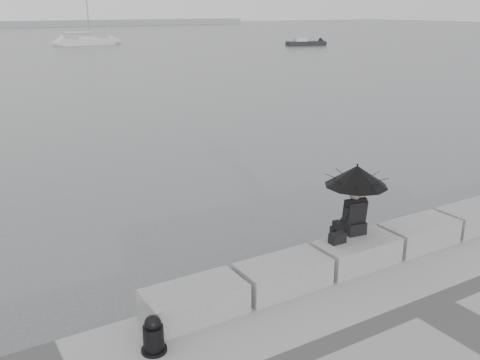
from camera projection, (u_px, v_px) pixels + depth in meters
ground at (338, 278)px, 10.63m from camera, size 360.00×360.00×0.00m
stone_block_far_left at (194, 302)px, 8.35m from camera, size 1.60×0.80×0.50m
stone_block_left at (283, 275)px, 9.19m from camera, size 1.60×0.80×0.50m
stone_block_centre at (357, 252)px, 10.03m from camera, size 1.60×0.80×0.50m
stone_block_right at (419, 234)px, 10.87m from camera, size 1.60×0.80×0.50m
stone_block_far_right at (472, 217)px, 11.71m from camera, size 1.60×0.80×0.50m
seated_person at (357, 183)px, 9.96m from camera, size 1.19×1.19×1.39m
bag at (337, 238)px, 9.81m from camera, size 0.30×0.17×0.19m
mooring_bollard at (153, 337)px, 7.47m from camera, size 0.37×0.37×0.58m
sailboat_right at (87, 41)px, 76.58m from camera, size 7.48×2.56×12.90m
small_motorboat at (306, 43)px, 75.36m from camera, size 5.83×2.85×1.10m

